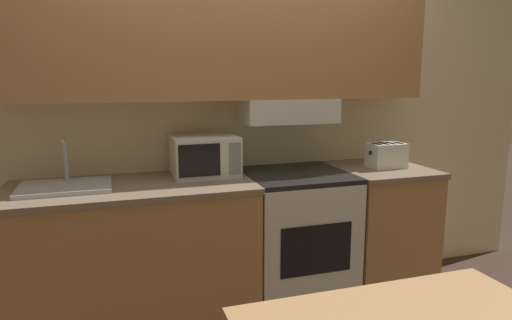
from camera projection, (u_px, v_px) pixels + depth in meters
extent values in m
plane|color=#3D2D23|center=(225.00, 291.00, 3.33)|extent=(16.00, 16.00, 0.00)
cube|color=beige|center=(222.00, 116.00, 3.13)|extent=(5.07, 0.05, 2.55)
cube|color=tan|center=(228.00, 45.00, 2.87)|extent=(2.67, 0.32, 0.69)
cube|color=white|center=(287.00, 111.00, 3.07)|extent=(0.63, 0.34, 0.16)
cube|color=tan|center=(135.00, 262.00, 2.75)|extent=(1.40, 0.67, 0.89)
cube|color=#84705B|center=(131.00, 187.00, 2.66)|extent=(1.42, 0.69, 0.04)
cube|color=tan|center=(378.00, 233.00, 3.26)|extent=(0.58, 0.67, 0.89)
cube|color=#84705B|center=(381.00, 169.00, 3.17)|extent=(0.60, 0.69, 0.04)
cube|color=white|center=(295.00, 242.00, 3.07)|extent=(0.66, 0.66, 0.89)
cube|color=black|center=(296.00, 175.00, 2.99)|extent=(0.66, 0.66, 0.03)
cube|color=black|center=(317.00, 250.00, 2.75)|extent=(0.46, 0.01, 0.31)
cylinder|color=black|center=(282.00, 179.00, 2.82)|extent=(0.09, 0.09, 0.01)
cylinder|color=black|center=(326.00, 176.00, 2.91)|extent=(0.09, 0.09, 0.01)
cylinder|color=black|center=(268.00, 171.00, 3.06)|extent=(0.09, 0.09, 0.01)
cylinder|color=black|center=(309.00, 168.00, 3.15)|extent=(0.09, 0.09, 0.01)
cube|color=white|center=(204.00, 155.00, 2.91)|extent=(0.41, 0.34, 0.25)
cube|color=black|center=(200.00, 161.00, 2.72)|extent=(0.25, 0.01, 0.20)
cube|color=gray|center=(235.00, 158.00, 2.79)|extent=(0.07, 0.01, 0.20)
cube|color=white|center=(386.00, 155.00, 3.13)|extent=(0.25, 0.17, 0.17)
cube|color=black|center=(370.00, 153.00, 3.09)|extent=(0.01, 0.02, 0.02)
cube|color=black|center=(376.00, 144.00, 3.09)|extent=(0.03, 0.12, 0.01)
cube|color=black|center=(383.00, 144.00, 3.11)|extent=(0.03, 0.12, 0.01)
cube|color=black|center=(391.00, 144.00, 3.13)|extent=(0.03, 0.12, 0.01)
cube|color=black|center=(398.00, 143.00, 3.15)|extent=(0.03, 0.12, 0.01)
cube|color=#B7BABF|center=(65.00, 187.00, 2.55)|extent=(0.49, 0.36, 0.02)
cube|color=#4C4F54|center=(65.00, 187.00, 2.53)|extent=(0.42, 0.27, 0.01)
cylinder|color=#B7BABF|center=(66.00, 159.00, 2.65)|extent=(0.02, 0.02, 0.24)
cylinder|color=#B7BABF|center=(63.00, 140.00, 2.58)|extent=(0.02, 0.12, 0.02)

